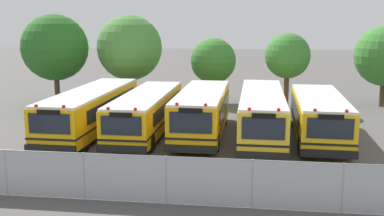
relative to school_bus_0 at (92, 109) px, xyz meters
name	(u,v)px	position (x,y,z in m)	size (l,w,h in m)	color
ground_plane	(203,135)	(6.68, 0.01, -1.40)	(160.00, 160.00, 0.00)	#514F4C
school_bus_0	(92,109)	(0.00, 0.00, 0.00)	(2.73, 11.39, 2.66)	#EAA80C
school_bus_1	(147,111)	(3.35, 0.00, -0.06)	(2.53, 10.61, 2.54)	#EAA80C
school_bus_2	(202,111)	(6.62, -0.05, 0.04)	(2.61, 9.58, 2.75)	#EAA80C
school_bus_3	(262,113)	(10.02, 0.02, 0.04)	(2.48, 11.12, 2.74)	yellow
school_bus_4	(319,116)	(13.16, -0.09, -0.02)	(2.85, 9.46, 2.61)	yellow
tree_0	(56,47)	(-5.81, 8.41, 3.10)	(5.16, 5.16, 7.06)	#4C3823
tree_1	(129,48)	(-0.21, 9.51, 3.03)	(5.12, 5.12, 6.99)	#4C3823
tree_2	(214,61)	(6.34, 10.53, 2.01)	(3.61, 3.61, 5.21)	#4C3823
tree_3	(288,55)	(11.98, 8.70, 2.65)	(3.33, 3.33, 5.66)	#4C3823
chainlink_fence	(166,179)	(6.46, -10.19, -0.45)	(18.60, 0.07, 1.82)	#9EA0A3
traffic_cone	(31,174)	(0.37, -8.50, -1.13)	(0.41, 0.41, 0.55)	#EA5914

